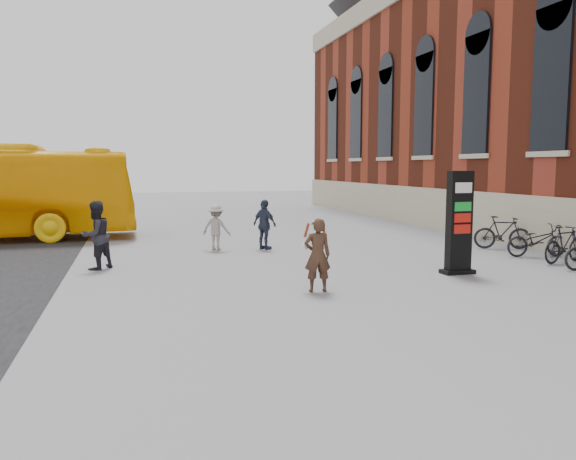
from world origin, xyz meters
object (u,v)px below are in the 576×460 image
object	(u,v)px
info_pylon	(459,223)
bike_6	(537,240)
pedestrian_a	(96,235)
bike_7	(502,233)
woman	(317,254)
pedestrian_b	(216,227)
pedestrian_c	(265,225)
bike_5	(565,244)

from	to	relation	value
info_pylon	bike_6	size ratio (longest dim) A/B	1.38
pedestrian_a	bike_7	size ratio (longest dim) A/B	1.00
woman	bike_6	distance (m)	8.49
pedestrian_b	pedestrian_c	xyz separation A→B (m)	(1.57, -0.31, 0.08)
info_pylon	pedestrian_b	distance (m)	7.94
bike_7	pedestrian_b	bearing A→B (deg)	99.09
pedestrian_c	bike_6	bearing A→B (deg)	-148.75
bike_7	bike_6	bearing A→B (deg)	-156.81
bike_6	bike_7	world-z (taller)	bike_7
woman	pedestrian_b	world-z (taller)	woman
bike_6	pedestrian_b	bearing A→B (deg)	76.23
woman	pedestrian_c	distance (m)	6.50
bike_7	bike_5	bearing A→B (deg)	-156.81
pedestrian_c	bike_7	bearing A→B (deg)	-137.70
pedestrian_b	bike_6	xyz separation A→B (m)	(9.27, -4.02, -0.24)
bike_6	bike_7	size ratio (longest dim) A/B	1.04
pedestrian_a	pedestrian_c	bearing A→B (deg)	160.30
pedestrian_b	woman	bearing A→B (deg)	131.37
bike_5	bike_7	distance (m)	2.83
pedestrian_a	bike_5	xyz separation A→B (m)	(12.88, -2.51, -0.38)
info_pylon	bike_6	world-z (taller)	info_pylon
bike_6	bike_7	distance (m)	1.69
pedestrian_c	woman	bearing A→B (deg)	144.19
pedestrian_b	pedestrian_c	world-z (taller)	pedestrian_c
woman	pedestrian_c	size ratio (longest dim) A/B	0.98
pedestrian_a	pedestrian_c	xyz separation A→B (m)	(5.18, 2.34, -0.09)
pedestrian_a	pedestrian_b	xyz separation A→B (m)	(3.61, 2.65, -0.17)
pedestrian_a	pedestrian_b	distance (m)	4.48
pedestrian_b	bike_6	size ratio (longest dim) A/B	0.78
pedestrian_b	bike_5	size ratio (longest dim) A/B	0.83
pedestrian_b	bike_7	xyz separation A→B (m)	(9.27, -2.33, -0.20)
woman	pedestrian_a	xyz separation A→B (m)	(-4.87, 4.15, 0.08)
pedestrian_b	info_pylon	bearing A→B (deg)	164.09
bike_5	bike_7	size ratio (longest dim) A/B	0.97
bike_5	bike_6	xyz separation A→B (m)	(0.00, 1.14, -0.03)
info_pylon	bike_5	distance (m)	3.98
woman	bike_5	size ratio (longest dim) A/B	0.91
bike_5	woman	bearing A→B (deg)	86.90
bike_5	pedestrian_c	bearing A→B (deg)	43.12
pedestrian_b	bike_5	distance (m)	10.61
bike_5	pedestrian_b	bearing A→B (deg)	46.22
bike_5	bike_7	xyz separation A→B (m)	(0.00, 2.83, 0.01)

